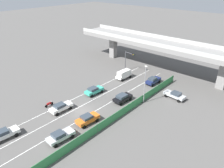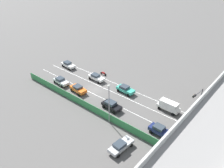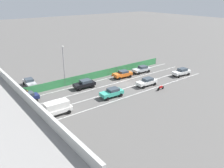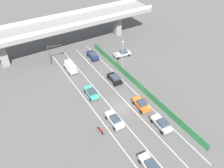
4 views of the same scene
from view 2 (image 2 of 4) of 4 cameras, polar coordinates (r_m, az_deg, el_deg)
name	(u,v)px [view 2 (image 2 of 4)]	position (r m, az deg, el deg)	size (l,w,h in m)	color
ground_plane	(95,89)	(53.97, -4.29, -1.26)	(300.00, 300.00, 0.00)	#565451
lane_line_left_edge	(122,86)	(55.01, 2.43, -0.53)	(0.14, 44.00, 0.01)	silver
lane_line_mid_left	(113,92)	(52.74, 0.13, -1.98)	(0.14, 44.00, 0.01)	silver
lane_line_mid_right	(103,98)	(50.59, -2.36, -3.56)	(0.14, 44.00, 0.01)	silver
lane_line_right_edge	(92,105)	(48.59, -5.08, -5.26)	(0.14, 44.00, 0.01)	silver
green_fence	(86,105)	(47.30, -6.40, -5.26)	(0.10, 40.10, 1.62)	#338447
car_taxi_teal	(125,89)	(52.18, 3.34, -1.26)	(2.17, 4.41, 1.63)	teal
car_sedan_navy	(160,130)	(41.76, 11.93, -11.22)	(2.06, 4.41, 1.72)	navy
car_sedan_white	(96,77)	(57.19, -3.97, 1.73)	(2.04, 4.58, 1.60)	white
car_taxi_orange	(78,89)	(52.75, -8.43, -1.18)	(2.31, 4.41, 1.63)	orange
car_hatchback_white	(68,65)	(64.66, -10.87, 4.79)	(2.23, 4.66, 1.64)	silver
car_sedan_black	(111,105)	(46.88, -0.14, -5.25)	(2.23, 4.40, 1.64)	black
car_van_white	(169,106)	(47.59, 13.93, -5.22)	(2.08, 4.61, 2.16)	silver
car_sedan_silver	(61,81)	(56.80, -12.57, 0.78)	(2.29, 4.56, 1.57)	#B7BABC
motorcycle	(103,73)	(59.80, -2.16, 2.67)	(0.60, 1.95, 0.93)	black
parked_wagon_silver	(121,146)	(38.41, 2.19, -15.06)	(4.75, 2.26, 1.54)	#B2B5B7
traffic_light	(198,98)	(46.52, 20.61, -3.32)	(3.52, 0.75, 5.51)	#47474C
street_lamp	(109,101)	(41.04, -0.75, -4.25)	(0.60, 0.36, 8.21)	gray
traffic_cone	(74,97)	(51.05, -9.53, -3.27)	(0.47, 0.47, 0.64)	orange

